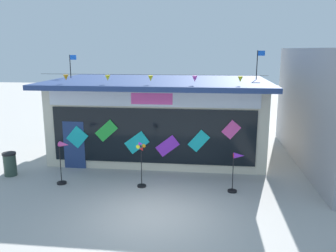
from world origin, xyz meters
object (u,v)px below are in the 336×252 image
at_px(kite_shop_building, 161,116).
at_px(wind_spinner_left, 141,162).
at_px(wind_spinner_far_left, 63,157).
at_px(trash_bin, 10,164).
at_px(wind_spinner_center_left, 237,166).

xyz_separation_m(kite_shop_building, wind_spinner_left, (-0.12, -4.27, -0.85)).
relative_size(wind_spinner_far_left, trash_bin, 1.74).
bearing_deg(trash_bin, wind_spinner_left, -6.04).
relative_size(kite_shop_building, wind_spinner_far_left, 5.88).
relative_size(kite_shop_building, trash_bin, 10.21).
xyz_separation_m(wind_spinner_far_left, wind_spinner_left, (2.90, 0.04, -0.09)).
distance_m(wind_spinner_left, wind_spinner_center_left, 3.37).
distance_m(wind_spinner_far_left, wind_spinner_center_left, 6.27).
bearing_deg(trash_bin, wind_spinner_center_left, -4.20).
distance_m(wind_spinner_center_left, trash_bin, 8.79).
distance_m(kite_shop_building, wind_spinner_center_left, 5.49).
height_order(kite_shop_building, wind_spinner_left, kite_shop_building).
xyz_separation_m(kite_shop_building, wind_spinner_far_left, (-3.02, -4.31, -0.76)).
distance_m(wind_spinner_left, trash_bin, 5.44).
bearing_deg(kite_shop_building, wind_spinner_center_left, -53.26).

